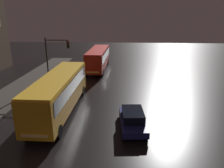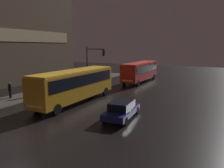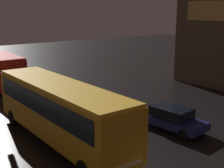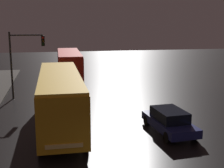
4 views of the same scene
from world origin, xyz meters
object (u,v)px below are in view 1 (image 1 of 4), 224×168
Objects in this scene: car_taxi at (133,119)px; traffic_light_main at (55,53)px; bus_near at (59,90)px; bus_far at (98,57)px.

traffic_light_main is (-9.29, 10.61, 3.19)m from car_taxi.
traffic_light_main is (-2.83, 8.12, 1.82)m from bus_near.
traffic_light_main reaches higher than car_taxi.
car_taxi is (4.94, -18.33, -1.28)m from bus_far.
car_taxi is 0.80× the size of traffic_light_main.
bus_near is 15.92m from bus_far.
bus_far is at bearing -95.13° from bus_near.
bus_near is at bearing 85.61° from bus_far.
bus_near reaches higher than car_taxi.
bus_near is 2.49× the size of car_taxi.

